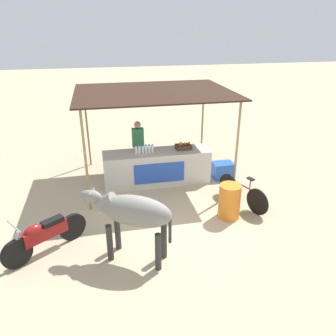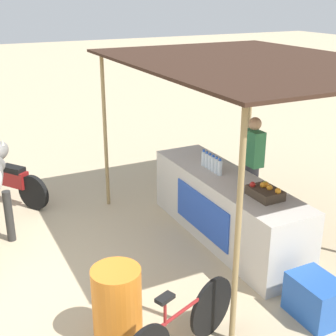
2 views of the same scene
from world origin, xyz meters
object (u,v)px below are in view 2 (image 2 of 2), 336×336
at_px(motorcycle_parked, 5,179).
at_px(bicycle_leaning, 180,330).
at_px(vendor_behind_counter, 252,167).
at_px(cooler_box, 315,298).
at_px(water_barrel, 117,305).
at_px(stall_counter, 226,208).
at_px(fruit_crate, 265,192).

relative_size(motorcycle_parked, bicycle_leaning, 0.97).
xyz_separation_m(vendor_behind_counter, motorcycle_parked, (-2.33, -3.43, -0.42)).
distance_m(cooler_box, bicycle_leaning, 1.65).
xyz_separation_m(vendor_behind_counter, water_barrel, (1.76, -2.94, -0.43)).
xyz_separation_m(stall_counter, water_barrel, (1.34, -2.19, -0.06)).
distance_m(vendor_behind_counter, bicycle_leaning, 3.43).
bearing_deg(cooler_box, fruit_crate, 172.72).
bearing_deg(motorcycle_parked, cooler_box, 28.57).
relative_size(fruit_crate, bicycle_leaning, 0.28).
relative_size(vendor_behind_counter, bicycle_leaning, 1.06).
distance_m(stall_counter, cooler_box, 2.00).
relative_size(vendor_behind_counter, water_barrel, 1.96).
xyz_separation_m(fruit_crate, vendor_behind_counter, (-1.21, 0.70, -0.18)).
height_order(water_barrel, bicycle_leaning, bicycle_leaning).
xyz_separation_m(stall_counter, vendor_behind_counter, (-0.42, 0.75, 0.37)).
height_order(fruit_crate, cooler_box, fruit_crate).
distance_m(fruit_crate, bicycle_leaning, 2.21).
height_order(vendor_behind_counter, water_barrel, vendor_behind_counter).
height_order(vendor_behind_counter, motorcycle_parked, vendor_behind_counter).
distance_m(cooler_box, water_barrel, 2.19).
height_order(fruit_crate, bicycle_leaning, fruit_crate).
height_order(stall_counter, vendor_behind_counter, vendor_behind_counter).
xyz_separation_m(motorcycle_parked, bicycle_leaning, (4.62, 0.93, -0.08)).
bearing_deg(bicycle_leaning, cooler_box, 86.32).
height_order(stall_counter, fruit_crate, fruit_crate).
bearing_deg(water_barrel, bicycle_leaning, 39.79).
distance_m(vendor_behind_counter, water_barrel, 3.46).
height_order(stall_counter, motorcycle_parked, stall_counter).
xyz_separation_m(vendor_behind_counter, bicycle_leaning, (2.30, -2.50, -0.50)).
bearing_deg(stall_counter, cooler_box, -2.81).
bearing_deg(cooler_box, water_barrel, -107.03).
height_order(cooler_box, water_barrel, water_barrel).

